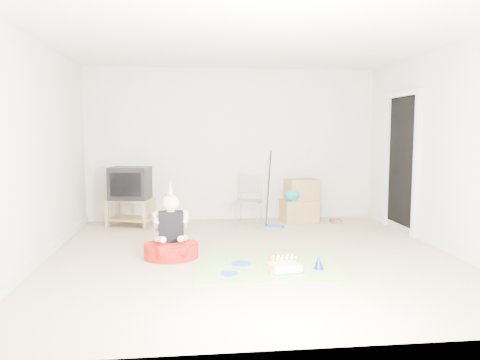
{
  "coord_description": "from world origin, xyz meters",
  "views": [
    {
      "loc": [
        -0.76,
        -5.59,
        1.53
      ],
      "look_at": [
        -0.1,
        0.4,
        0.9
      ],
      "focal_mm": 35.0,
      "sensor_mm": 36.0,
      "label": 1
    }
  ],
  "objects": [
    {
      "name": "ground",
      "position": [
        0.0,
        0.0,
        0.0
      ],
      "size": [
        5.0,
        5.0,
        0.0
      ],
      "primitive_type": "plane",
      "color": "tan",
      "rests_on": "ground"
    },
    {
      "name": "doorway_recess",
      "position": [
        2.48,
        1.2,
        1.02
      ],
      "size": [
        0.02,
        0.9,
        2.05
      ],
      "primitive_type": "cube",
      "color": "black",
      "rests_on": "ground"
    },
    {
      "name": "tv_stand",
      "position": [
        -1.7,
        2.02,
        0.26
      ],
      "size": [
        0.81,
        0.64,
        0.44
      ],
      "color": "#9F7647",
      "rests_on": "ground"
    },
    {
      "name": "crt_tv",
      "position": [
        -1.7,
        2.02,
        0.7
      ],
      "size": [
        0.68,
        0.59,
        0.52
      ],
      "primitive_type": "cube",
      "rotation": [
        0.0,
        0.0,
        -0.18
      ],
      "color": "black",
      "rests_on": "tv_stand"
    },
    {
      "name": "folding_chair",
      "position": [
        0.19,
        1.74,
        0.42
      ],
      "size": [
        0.5,
        0.49,
        0.86
      ],
      "color": "gray",
      "rests_on": "ground"
    },
    {
      "name": "cardboard_boxes",
      "position": [
        1.1,
        2.08,
        0.35
      ],
      "size": [
        0.63,
        0.51,
        0.73
      ],
      "color": "#9F7D4D",
      "rests_on": "ground"
    },
    {
      "name": "floor_mop",
      "position": [
        0.59,
        1.66,
        0.26
      ],
      "size": [
        0.32,
        0.39,
        1.22
      ],
      "color": "blue",
      "rests_on": "ground"
    },
    {
      "name": "book_pile",
      "position": [
        1.71,
        1.96,
        0.02
      ],
      "size": [
        0.2,
        0.25,
        0.05
      ],
      "color": "#277538",
      "rests_on": "ground"
    },
    {
      "name": "seated_woman",
      "position": [
        -0.98,
        0.0,
        0.21
      ],
      "size": [
        0.7,
        0.7,
        0.94
      ],
      "color": "#B51810",
      "rests_on": "ground"
    },
    {
      "name": "party_mat",
      "position": [
        0.1,
        -0.49,
        0.0
      ],
      "size": [
        1.71,
        1.28,
        0.01
      ],
      "primitive_type": "cube",
      "rotation": [
        0.0,
        0.0,
        -0.06
      ],
      "color": "#FF358D",
      "rests_on": "ground"
    },
    {
      "name": "birthday_cake",
      "position": [
        0.27,
        -0.69,
        0.04
      ],
      "size": [
        0.35,
        0.3,
        0.15
      ],
      "color": "white",
      "rests_on": "party_mat"
    },
    {
      "name": "blue_plate_near",
      "position": [
        -0.17,
        -0.36,
        0.01
      ],
      "size": [
        0.23,
        0.23,
        0.01
      ],
      "primitive_type": "cylinder",
      "rotation": [
        0.0,
        0.0,
        0.02
      ],
      "color": "blue",
      "rests_on": "party_mat"
    },
    {
      "name": "blue_plate_far",
      "position": [
        -0.34,
        -0.72,
        0.01
      ],
      "size": [
        0.23,
        0.23,
        0.01
      ],
      "primitive_type": "cylinder",
      "rotation": [
        0.0,
        0.0,
        -0.25
      ],
      "color": "blue",
      "rests_on": "party_mat"
    },
    {
      "name": "orange_cup_near",
      "position": [
        0.21,
        -0.29,
        0.05
      ],
      "size": [
        0.1,
        0.1,
        0.09
      ],
      "primitive_type": "cylinder",
      "rotation": [
        0.0,
        0.0,
        0.34
      ],
      "color": "orange",
      "rests_on": "party_mat"
    },
    {
      "name": "orange_cup_far",
      "position": [
        0.12,
        -0.77,
        0.05
      ],
      "size": [
        0.09,
        0.09,
        0.08
      ],
      "primitive_type": "cylinder",
      "rotation": [
        0.0,
        0.0,
        0.31
      ],
      "color": "orange",
      "rests_on": "party_mat"
    },
    {
      "name": "blue_party_hat",
      "position": [
        0.66,
        -0.65,
        0.09
      ],
      "size": [
        0.13,
        0.13,
        0.16
      ],
      "primitive_type": "cone",
      "rotation": [
        0.0,
        0.0,
        0.26
      ],
      "color": "#1B2AC1",
      "rests_on": "party_mat"
    }
  ]
}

